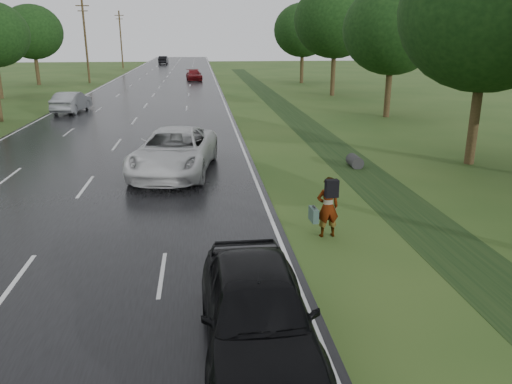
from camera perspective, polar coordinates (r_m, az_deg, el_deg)
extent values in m
plane|color=#2C4B1A|center=(13.54, -25.82, -9.36)|extent=(220.00, 220.00, 0.00)
cube|color=black|center=(56.86, -11.22, 11.36)|extent=(14.00, 180.00, 0.04)
cube|color=silver|center=(56.72, -4.27, 11.64)|extent=(0.12, 180.00, 0.01)
cube|color=silver|center=(57.80, -18.02, 10.97)|extent=(0.12, 180.00, 0.01)
cube|color=silver|center=(56.86, -11.22, 11.38)|extent=(0.12, 180.00, 0.01)
cube|color=black|center=(32.65, 5.98, 7.27)|extent=(2.20, 120.00, 0.01)
cylinder|color=#2D2D2D|center=(23.14, 11.22, 3.46)|extent=(0.56, 1.00, 0.56)
cylinder|color=#392B17|center=(67.81, -18.88, 15.93)|extent=(0.26, 0.26, 10.00)
cube|color=#392B17|center=(67.90, -19.25, 19.46)|extent=(1.60, 0.12, 0.12)
cube|color=#392B17|center=(67.87, -19.19, 18.96)|extent=(1.20, 0.10, 0.10)
cylinder|color=#392B17|center=(97.38, -15.18, 16.43)|extent=(0.26, 0.26, 10.00)
cube|color=#392B17|center=(97.44, -15.38, 18.89)|extent=(1.60, 0.12, 0.12)
cube|color=#392B17|center=(97.42, -15.35, 18.54)|extent=(1.20, 0.10, 0.10)
cylinder|color=#392B17|center=(25.03, 23.65, 7.28)|extent=(0.44, 0.44, 3.84)
ellipsoid|color=black|center=(24.76, 25.04, 18.17)|extent=(7.60, 7.60, 6.84)
cylinder|color=#392B17|center=(38.13, 14.84, 10.92)|extent=(0.44, 0.44, 3.52)
ellipsoid|color=black|center=(37.93, 15.37, 17.50)|extent=(7.00, 7.00, 6.30)
cylinder|color=#392B17|center=(51.26, 8.79, 13.17)|extent=(0.44, 0.44, 4.16)
ellipsoid|color=black|center=(51.16, 9.06, 18.85)|extent=(8.00, 8.00, 7.20)
cylinder|color=#392B17|center=(64.81, 5.26, 13.93)|extent=(0.44, 0.44, 3.68)
ellipsoid|color=black|center=(64.70, 5.37, 17.94)|extent=(7.20, 7.20, 6.48)
cylinder|color=#392B17|center=(67.36, -23.73, 12.64)|extent=(0.44, 0.44, 3.52)
ellipsoid|color=black|center=(67.25, -24.19, 16.35)|extent=(7.00, 7.00, 6.30)
imported|color=#A5998C|center=(14.74, 8.20, -1.71)|extent=(0.70, 0.49, 1.83)
cube|color=black|center=(14.30, 8.65, 0.40)|extent=(0.38, 0.25, 0.51)
cube|color=#38524A|center=(14.79, 6.60, -2.58)|extent=(0.21, 0.53, 0.42)
cube|color=black|center=(14.71, 6.63, -1.69)|extent=(0.06, 0.17, 0.04)
imported|color=silver|center=(21.74, -9.34, 4.61)|extent=(4.05, 7.07, 1.86)
imported|color=black|center=(9.36, 0.13, -13.40)|extent=(2.07, 5.09, 1.73)
imported|color=gray|center=(41.69, -20.35, 9.63)|extent=(2.22, 4.90, 1.56)
imported|color=maroon|center=(68.67, -7.10, 13.13)|extent=(2.35, 4.85, 1.36)
imported|color=black|center=(110.25, -10.53, 14.61)|extent=(1.87, 4.97, 1.62)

